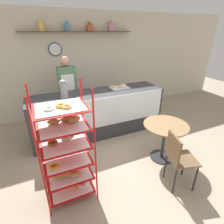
{
  "coord_description": "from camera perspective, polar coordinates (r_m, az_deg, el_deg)",
  "views": [
    {
      "loc": [
        -1.18,
        -2.25,
        2.21
      ],
      "look_at": [
        0.0,
        0.41,
        0.85
      ],
      "focal_mm": 28.0,
      "sensor_mm": 36.0,
      "label": 1
    }
  ],
  "objects": [
    {
      "name": "cafe_table",
      "position": [
        3.29,
        16.87,
        -6.55
      ],
      "size": [
        0.78,
        0.78,
        0.72
      ],
      "color": "#262628",
      "rests_on": "ground_plane"
    },
    {
      "name": "coffee_carafe",
      "position": [
        3.49,
        -15.49,
        7.06
      ],
      "size": [
        0.15,
        0.15,
        0.38
      ],
      "color": "gray",
      "rests_on": "display_counter"
    },
    {
      "name": "back_wall",
      "position": [
        5.02,
        -10.34,
        15.03
      ],
      "size": [
        10.0,
        0.3,
        2.7
      ],
      "color": "beige",
      "rests_on": "ground_plane"
    },
    {
      "name": "person_worker",
      "position": [
        4.18,
        -14.11,
        6.73
      ],
      "size": [
        0.39,
        0.23,
        1.72
      ],
      "color": "#282833",
      "rests_on": "ground_plane"
    },
    {
      "name": "display_counter",
      "position": [
        3.99,
        -4.36,
        -0.34
      ],
      "size": [
        2.93,
        0.75,
        1.0
      ],
      "color": "#333338",
      "rests_on": "ground_plane"
    },
    {
      "name": "donut_tray_counter",
      "position": [
        4.13,
        2.54,
        8.27
      ],
      "size": [
        0.42,
        0.36,
        0.05
      ],
      "color": "silver",
      "rests_on": "display_counter"
    },
    {
      "name": "ground_plane",
      "position": [
        3.37,
        2.91,
        -15.96
      ],
      "size": [
        14.0,
        14.0,
        0.0
      ],
      "primitive_type": "plane",
      "color": "gray"
    },
    {
      "name": "cafe_chair",
      "position": [
        2.78,
        20.69,
        -13.15
      ],
      "size": [
        0.47,
        0.47,
        0.9
      ],
      "rotation": [
        0.0,
        0.0,
        7.58
      ],
      "color": "black",
      "rests_on": "ground_plane"
    },
    {
      "name": "pastry_rack",
      "position": [
        2.45,
        -14.65,
        -12.51
      ],
      "size": [
        0.67,
        0.53,
        1.66
      ],
      "color": "#B71414",
      "rests_on": "ground_plane"
    }
  ]
}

